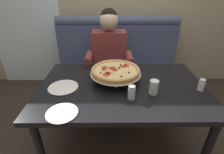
# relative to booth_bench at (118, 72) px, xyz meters

# --- Properties ---
(ground_plane) EXTENTS (16.00, 16.00, 0.00)m
(ground_plane) POSITION_rel_booth_bench_xyz_m (0.00, -0.91, -0.40)
(ground_plane) COLOR #382D26
(booth_bench) EXTENTS (1.71, 0.78, 1.13)m
(booth_bench) POSITION_rel_booth_bench_xyz_m (0.00, 0.00, 0.00)
(booth_bench) COLOR #424C6B
(booth_bench) RESTS_ON ground_plane
(dining_table) EXTENTS (1.39, 0.89, 0.74)m
(dining_table) POSITION_rel_booth_bench_xyz_m (0.00, -0.91, 0.26)
(dining_table) COLOR black
(dining_table) RESTS_ON ground_plane
(diner_main) EXTENTS (0.54, 0.64, 1.27)m
(diner_main) POSITION_rel_booth_bench_xyz_m (-0.12, -0.27, 0.31)
(diner_main) COLOR #2D3342
(diner_main) RESTS_ON ground_plane
(pizza) EXTENTS (0.44, 0.44, 0.13)m
(pizza) POSITION_rel_booth_bench_xyz_m (-0.06, -0.84, 0.44)
(pizza) COLOR silver
(pizza) RESTS_ON dining_table
(shaker_oregano) EXTENTS (0.05, 0.05, 0.10)m
(shaker_oregano) POSITION_rel_booth_bench_xyz_m (0.63, -1.00, 0.38)
(shaker_oregano) COLOR white
(shaker_oregano) RESTS_ON dining_table
(shaker_parmesan) EXTENTS (0.06, 0.06, 0.11)m
(shaker_parmesan) POSITION_rel_booth_bench_xyz_m (0.06, -1.11, 0.38)
(shaker_parmesan) COLOR white
(shaker_parmesan) RESTS_ON dining_table
(plate_near_left) EXTENTS (0.21, 0.21, 0.02)m
(plate_near_left) POSITION_rel_booth_bench_xyz_m (-0.42, -1.27, 0.35)
(plate_near_left) COLOR white
(plate_near_left) RESTS_ON dining_table
(plate_near_right) EXTENTS (0.25, 0.25, 0.02)m
(plate_near_right) POSITION_rel_booth_bench_xyz_m (-0.49, -0.95, 0.35)
(plate_near_right) COLOR white
(plate_near_right) RESTS_ON dining_table
(drinking_glass) EXTENTS (0.07, 0.07, 0.11)m
(drinking_glass) POSITION_rel_booth_bench_xyz_m (0.23, -1.04, 0.39)
(drinking_glass) COLOR silver
(drinking_glass) RESTS_ON dining_table
(patio_chair) EXTENTS (0.42, 0.42, 0.86)m
(patio_chair) POSITION_rel_booth_bench_xyz_m (-1.23, 1.30, 0.13)
(patio_chair) COLOR black
(patio_chair) RESTS_ON ground_plane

